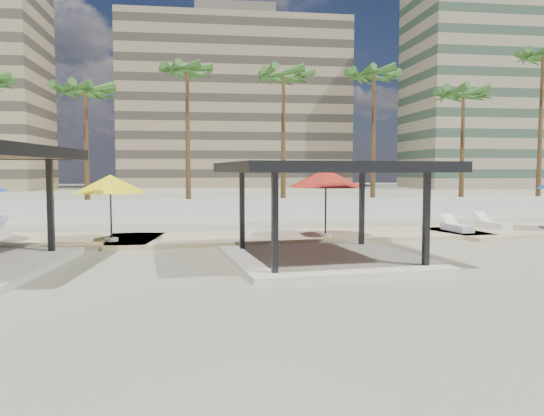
{
  "coord_description": "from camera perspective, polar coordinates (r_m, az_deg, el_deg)",
  "views": [
    {
      "loc": [
        -2.42,
        -14.99,
        2.9
      ],
      "look_at": [
        0.48,
        5.64,
        1.4
      ],
      "focal_mm": 35.0,
      "sensor_mm": 36.0,
      "label": 1
    }
  ],
  "objects": [
    {
      "name": "boundary_wall",
      "position": [
        31.17,
        -3.53,
        -0.12
      ],
      "size": [
        56.0,
        0.3,
        1.2
      ],
      "primitive_type": "cube",
      "color": "silver",
      "rests_on": "ground"
    },
    {
      "name": "palm_d",
      "position": [
        34.39,
        -9.12,
        13.81
      ],
      "size": [
        3.0,
        3.0,
        9.93
      ],
      "color": "brown",
      "rests_on": "ground"
    },
    {
      "name": "palm_f",
      "position": [
        35.94,
        10.92,
        13.25
      ],
      "size": [
        3.0,
        3.0,
        9.85
      ],
      "color": "brown",
      "rests_on": "ground"
    },
    {
      "name": "building_mid",
      "position": [
        93.9,
        -4.1,
        11.06
      ],
      "size": [
        38.0,
        16.0,
        30.4
      ],
      "color": "#847259",
      "rests_on": "ground"
    },
    {
      "name": "promenade",
      "position": [
        23.26,
        3.02,
        -2.9
      ],
      "size": [
        44.45,
        7.97,
        0.24
      ],
      "color": "#C6B284",
      "rests_on": "ground"
    },
    {
      "name": "pavilion_central",
      "position": [
        16.72,
        5.77,
        0.57
      ],
      "size": [
        6.82,
        6.82,
        3.13
      ],
      "rotation": [
        0.0,
        0.0,
        0.11
      ],
      "color": "beige",
      "rests_on": "ground"
    },
    {
      "name": "palm_h",
      "position": [
        41.76,
        27.11,
        13.72
      ],
      "size": [
        3.0,
        3.0,
        11.5
      ],
      "color": "brown",
      "rests_on": "ground"
    },
    {
      "name": "lounger_b",
      "position": [
        25.04,
        19.23,
        -1.96
      ],
      "size": [
        0.77,
        1.92,
        0.71
      ],
      "rotation": [
        0.0,
        0.0,
        1.66
      ],
      "color": "white",
      "rests_on": "promenade"
    },
    {
      "name": "palm_c",
      "position": [
        34.03,
        -19.48,
        11.33
      ],
      "size": [
        3.0,
        3.0,
        8.42
      ],
      "color": "brown",
      "rests_on": "ground"
    },
    {
      "name": "palm_e",
      "position": [
        34.28,
        1.23,
        13.45
      ],
      "size": [
        3.0,
        3.0,
        9.65
      ],
      "color": "brown",
      "rests_on": "ground"
    },
    {
      "name": "ground",
      "position": [
        15.46,
        1.16,
        -6.69
      ],
      "size": [
        200.0,
        200.0,
        0.0
      ],
      "primitive_type": "plane",
      "color": "tan",
      "rests_on": "ground"
    },
    {
      "name": "palm_g",
      "position": [
        37.78,
        19.91,
        10.99
      ],
      "size": [
        3.0,
        3.0,
        8.71
      ],
      "color": "brown",
      "rests_on": "ground"
    },
    {
      "name": "lounger_c",
      "position": [
        26.81,
        22.61,
        -1.65
      ],
      "size": [
        1.02,
        1.97,
        0.71
      ],
      "rotation": [
        0.0,
        0.0,
        1.8
      ],
      "color": "white",
      "rests_on": "promenade"
    },
    {
      "name": "umbrella_b",
      "position": [
        21.06,
        -17.0,
        2.48
      ],
      "size": [
        3.55,
        3.55,
        2.54
      ],
      "rotation": [
        0.0,
        0.0,
        -0.29
      ],
      "color": "beige",
      "rests_on": "promenade"
    },
    {
      "name": "building_east",
      "position": [
        96.48,
        24.21,
        12.32
      ],
      "size": [
        32.0,
        15.0,
        36.4
      ],
      "color": "gray",
      "rests_on": "ground"
    },
    {
      "name": "umbrella_c",
      "position": [
        21.61,
        5.81,
        3.18
      ],
      "size": [
        4.1,
        4.1,
        2.76
      ],
      "rotation": [
        0.0,
        0.0,
        0.42
      ],
      "color": "beige",
      "rests_on": "promenade"
    }
  ]
}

